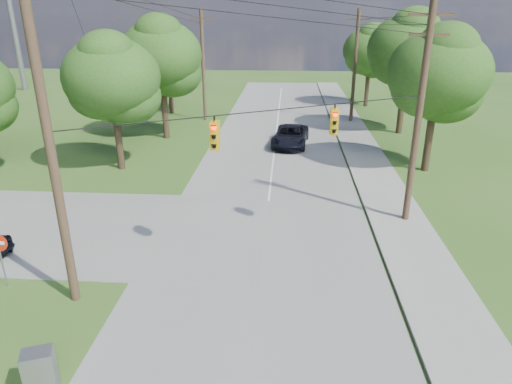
# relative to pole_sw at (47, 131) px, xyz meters

# --- Properties ---
(ground) EXTENTS (140.00, 140.00, 0.00)m
(ground) POSITION_rel_pole_sw_xyz_m (4.60, -0.40, -6.23)
(ground) COLOR #31551C
(ground) RESTS_ON ground
(main_road) EXTENTS (10.00, 100.00, 0.03)m
(main_road) POSITION_rel_pole_sw_xyz_m (6.60, 4.60, -6.21)
(main_road) COLOR gray
(main_road) RESTS_ON ground
(sidewalk_east) EXTENTS (2.60, 100.00, 0.12)m
(sidewalk_east) POSITION_rel_pole_sw_xyz_m (13.30, 4.60, -6.17)
(sidewalk_east) COLOR gray
(sidewalk_east) RESTS_ON ground
(pole_sw) EXTENTS (2.00, 0.32, 12.00)m
(pole_sw) POSITION_rel_pole_sw_xyz_m (0.00, 0.00, 0.00)
(pole_sw) COLOR brown
(pole_sw) RESTS_ON ground
(pole_ne) EXTENTS (2.00, 0.32, 10.50)m
(pole_ne) POSITION_rel_pole_sw_xyz_m (13.50, 7.60, -0.76)
(pole_ne) COLOR brown
(pole_ne) RESTS_ON ground
(pole_north_e) EXTENTS (2.00, 0.32, 10.00)m
(pole_north_e) POSITION_rel_pole_sw_xyz_m (13.50, 29.60, -1.10)
(pole_north_e) COLOR brown
(pole_north_e) RESTS_ON ground
(pole_north_w) EXTENTS (2.00, 0.32, 10.00)m
(pole_north_w) POSITION_rel_pole_sw_xyz_m (-0.40, 29.60, -1.10)
(pole_north_w) COLOR brown
(pole_north_w) RESTS_ON ground
(power_lines) EXTENTS (13.93, 29.62, 4.93)m
(power_lines) POSITION_rel_pole_sw_xyz_m (6.10, 11.14, 2.93)
(power_lines) COLOR black
(power_lines) RESTS_ON ground
(traffic_signals) EXTENTS (4.91, 3.27, 1.05)m
(traffic_signals) POSITION_rel_pole_sw_xyz_m (7.15, 4.03, -0.73)
(traffic_signals) COLOR gold
(traffic_signals) RESTS_ON ground
(tree_w_near) EXTENTS (6.00, 6.00, 8.40)m
(tree_w_near) POSITION_rel_pole_sw_xyz_m (-3.40, 14.60, -0.30)
(tree_w_near) COLOR #433021
(tree_w_near) RESTS_ON ground
(tree_w_mid) EXTENTS (6.40, 6.40, 9.22)m
(tree_w_mid) POSITION_rel_pole_sw_xyz_m (-2.40, 22.60, 0.35)
(tree_w_mid) COLOR #433021
(tree_w_mid) RESTS_ON ground
(tree_w_far) EXTENTS (6.00, 6.00, 8.73)m
(tree_w_far) POSITION_rel_pole_sw_xyz_m (-4.40, 32.60, 0.02)
(tree_w_far) COLOR #433021
(tree_w_far) RESTS_ON ground
(tree_e_near) EXTENTS (6.20, 6.20, 8.81)m
(tree_e_near) POSITION_rel_pole_sw_xyz_m (16.60, 15.60, 0.02)
(tree_e_near) COLOR #433021
(tree_e_near) RESTS_ON ground
(tree_e_mid) EXTENTS (6.60, 6.60, 9.64)m
(tree_e_mid) POSITION_rel_pole_sw_xyz_m (17.10, 25.60, 0.68)
(tree_e_mid) COLOR #433021
(tree_e_mid) RESTS_ON ground
(tree_e_far) EXTENTS (5.80, 5.80, 8.32)m
(tree_e_far) POSITION_rel_pole_sw_xyz_m (16.10, 37.60, -0.31)
(tree_e_far) COLOR #433021
(tree_e_far) RESTS_ON ground
(car_main_north) EXTENTS (3.08, 5.68, 1.51)m
(car_main_north) POSITION_rel_pole_sw_xyz_m (7.79, 20.93, -5.44)
(car_main_north) COLOR black
(car_main_north) RESTS_ON main_road
(control_cabinet) EXTENTS (0.94, 0.81, 1.43)m
(control_cabinet) POSITION_rel_pole_sw_xyz_m (1.10, -4.40, -5.51)
(control_cabinet) COLOR gray
(control_cabinet) RESTS_ON ground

